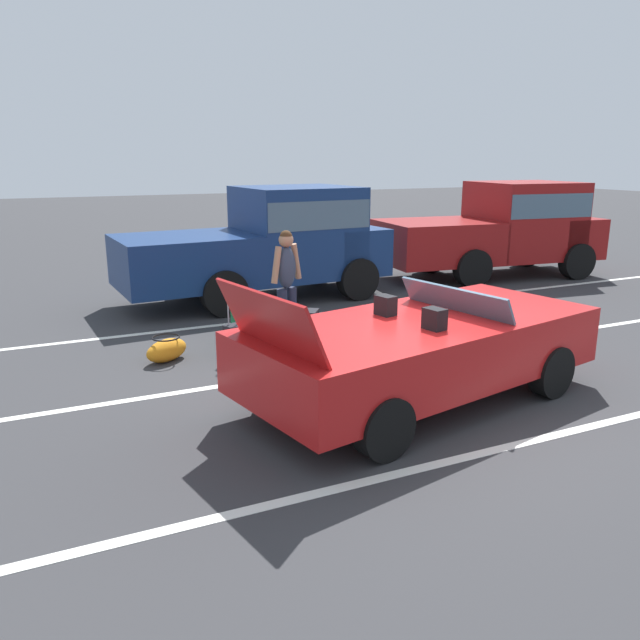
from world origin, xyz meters
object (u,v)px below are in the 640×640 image
object	(u,v)px
convertible_car	(433,346)
suitcase_small_carryon	(238,342)
parked_pickup_truck_near	(505,227)
parked_pickup_truck_far	(275,241)
suitcase_large_black	(299,337)
traveler_person	(287,281)
duffel_bag	(167,350)
suitcase_medium_bright	(241,323)

from	to	relation	value
convertible_car	suitcase_small_carryon	bearing A→B (deg)	115.38
parked_pickup_truck_near	parked_pickup_truck_far	world-z (taller)	same
suitcase_large_black	traveler_person	bearing A→B (deg)	23.83
duffel_bag	parked_pickup_truck_far	distance (m)	4.15
convertible_car	parked_pickup_truck_near	size ratio (longest dim) A/B	0.85
traveler_person	suitcase_medium_bright	bearing A→B (deg)	-139.39
parked_pickup_truck_near	suitcase_medium_bright	bearing A→B (deg)	-153.82
suitcase_large_black	parked_pickup_truck_near	bearing A→B (deg)	-23.54
suitcase_small_carryon	parked_pickup_truck_near	bearing A→B (deg)	91.96
suitcase_large_black	suitcase_small_carryon	world-z (taller)	suitcase_small_carryon
suitcase_medium_bright	traveler_person	world-z (taller)	traveler_person
convertible_car	suitcase_medium_bright	world-z (taller)	convertible_car
suitcase_large_black	parked_pickup_truck_far	size ratio (longest dim) A/B	0.14
traveler_person	suitcase_large_black	bearing A→B (deg)	-38.11
suitcase_small_carryon	parked_pickup_truck_far	bearing A→B (deg)	129.10
duffel_bag	suitcase_large_black	bearing A→B (deg)	-29.15
suitcase_small_carryon	suitcase_medium_bright	bearing A→B (deg)	136.61
suitcase_medium_bright	duffel_bag	world-z (taller)	suitcase_medium_bright
suitcase_small_carryon	parked_pickup_truck_near	world-z (taller)	parked_pickup_truck_near
duffel_bag	traveler_person	size ratio (longest dim) A/B	0.43
suitcase_large_black	parked_pickup_truck_near	xyz separation A→B (m)	(6.69, 3.83, 0.74)
convertible_car	duffel_bag	distance (m)	3.57
convertible_car	suitcase_medium_bright	bearing A→B (deg)	103.34
suitcase_medium_bright	suitcase_small_carryon	distance (m)	0.79
suitcase_large_black	parked_pickup_truck_near	world-z (taller)	parked_pickup_truck_near
suitcase_large_black	suitcase_small_carryon	distance (m)	0.85
suitcase_small_carryon	traveler_person	size ratio (longest dim) A/B	0.50
duffel_bag	parked_pickup_truck_near	distance (m)	8.82
convertible_car	parked_pickup_truck_near	xyz separation A→B (m)	(5.76, 5.49, 0.51)
convertible_car	suitcase_small_carryon	xyz separation A→B (m)	(-1.61, 2.16, -0.34)
suitcase_small_carryon	parked_pickup_truck_far	distance (m)	3.93
parked_pickup_truck_near	suitcase_large_black	bearing A→B (deg)	-144.18
suitcase_small_carryon	parked_pickup_truck_far	xyz separation A→B (m)	(1.83, 3.37, 0.85)
convertible_car	parked_pickup_truck_far	distance (m)	5.56
suitcase_medium_bright	duffel_bag	distance (m)	1.22
suitcase_small_carryon	duffel_bag	distance (m)	0.95
suitcase_large_black	convertible_car	bearing A→B (deg)	-114.01
suitcase_large_black	duffel_bag	size ratio (longest dim) A/B	1.05
suitcase_medium_bright	parked_pickup_truck_far	size ratio (longest dim) A/B	0.16
duffel_bag	parked_pickup_truck_near	size ratio (longest dim) A/B	0.14
convertible_car	suitcase_large_black	world-z (taller)	convertible_car
convertible_car	suitcase_small_carryon	distance (m)	2.71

